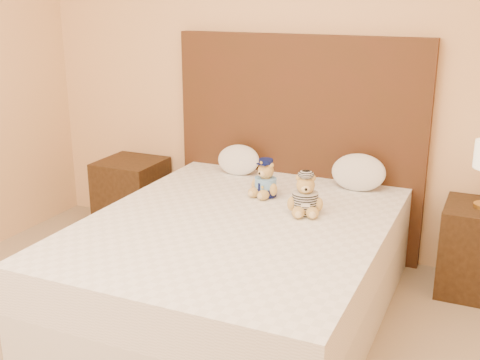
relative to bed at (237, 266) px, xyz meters
name	(u,v)px	position (x,y,z in m)	size (l,w,h in m)	color
bed	(237,266)	(0.00, 0.00, 0.00)	(1.60, 2.00, 0.55)	white
headboard	(297,145)	(0.00, 1.01, 0.47)	(1.75, 0.08, 1.50)	#482515
nightstand_left	(132,195)	(-1.25, 0.80, 0.00)	(0.45, 0.45, 0.55)	#3C2613
nightstand_right	(480,250)	(1.25, 0.80, 0.00)	(0.45, 0.45, 0.55)	#3C2613
teddy_police	(266,178)	(-0.01, 0.46, 0.39)	(0.20, 0.19, 0.24)	tan
teddy_prisoner	(305,194)	(0.31, 0.25, 0.40)	(0.21, 0.20, 0.24)	tan
pillow_left	(238,158)	(-0.37, 0.83, 0.38)	(0.31, 0.20, 0.22)	white
pillow_right	(359,171)	(0.48, 0.83, 0.40)	(0.35, 0.23, 0.25)	white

